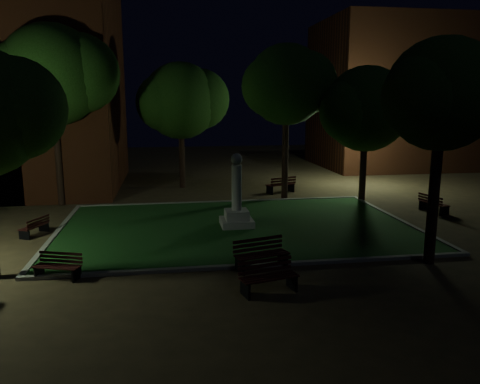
% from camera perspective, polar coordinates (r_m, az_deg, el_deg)
% --- Properties ---
extents(ground, '(80.00, 80.00, 0.00)m').
position_cam_1_polar(ground, '(18.80, 0.50, -5.92)').
color(ground, '#433520').
extents(lawn, '(15.00, 10.00, 0.08)m').
position_cam_1_polar(lawn, '(20.69, -0.41, -4.22)').
color(lawn, '#1A4618').
rests_on(lawn, ground).
extents(lawn_kerb, '(15.40, 10.40, 0.12)m').
position_cam_1_polar(lawn_kerb, '(20.69, -0.41, -4.16)').
color(lawn_kerb, slate).
rests_on(lawn_kerb, ground).
extents(monument, '(1.40, 1.40, 3.20)m').
position_cam_1_polar(monument, '(20.47, -0.41, -1.74)').
color(monument, gray).
rests_on(monument, lawn).
extents(building_far, '(16.00, 10.00, 12.00)m').
position_cam_1_polar(building_far, '(43.18, 20.50, 11.02)').
color(building_far, '#552614').
rests_on(building_far, ground).
extents(tree_north_er, '(5.45, 4.45, 8.60)m').
position_cam_1_polar(tree_north_er, '(26.48, 5.91, 12.87)').
color(tree_north_er, black).
rests_on(tree_north_er, ground).
extents(tree_ne, '(5.65, 4.61, 7.38)m').
position_cam_1_polar(tree_ne, '(26.49, 15.34, 9.74)').
color(tree_ne, black).
rests_on(tree_ne, ground).
extents(tree_se, '(4.50, 3.67, 7.53)m').
position_cam_1_polar(tree_se, '(16.69, 23.67, 10.81)').
color(tree_se, black).
rests_on(tree_se, ground).
extents(tree_nw, '(6.35, 5.18, 9.38)m').
position_cam_1_polar(tree_nw, '(26.36, -21.65, 13.11)').
color(tree_nw, black).
rests_on(tree_nw, ground).
extents(tree_far_north, '(5.86, 4.78, 7.89)m').
position_cam_1_polar(tree_far_north, '(29.98, -7.04, 10.96)').
color(tree_far_north, black).
rests_on(tree_far_north, ground).
extents(lamppost_nw, '(1.18, 0.28, 4.48)m').
position_cam_1_polar(lamppost_nw, '(29.69, -24.94, 5.46)').
color(lamppost_nw, black).
rests_on(lamppost_nw, ground).
extents(lamppost_ne, '(1.18, 0.28, 4.02)m').
position_cam_1_polar(lamppost_ne, '(31.81, 14.76, 5.92)').
color(lamppost_ne, black).
rests_on(lamppost_ne, ground).
extents(bench_near_left, '(1.92, 1.10, 1.00)m').
position_cam_1_polar(bench_near_left, '(15.63, 2.56, -7.67)').
color(bench_near_left, black).
rests_on(bench_near_left, ground).
extents(bench_near_right, '(1.80, 0.98, 0.94)m').
position_cam_1_polar(bench_near_right, '(13.82, 3.45, -10.36)').
color(bench_near_right, black).
rests_on(bench_near_right, ground).
extents(bench_west_near, '(1.54, 0.95, 0.80)m').
position_cam_1_polar(bench_west_near, '(15.89, -21.27, -8.48)').
color(bench_west_near, black).
rests_on(bench_west_near, ground).
extents(bench_left_side, '(0.99, 1.48, 0.77)m').
position_cam_1_polar(bench_left_side, '(21.14, -23.70, -3.93)').
color(bench_left_side, black).
rests_on(bench_left_side, ground).
extents(bench_right_side, '(0.88, 1.70, 0.89)m').
position_cam_1_polar(bench_right_side, '(25.31, 22.46, -1.36)').
color(bench_right_side, black).
rests_on(bench_right_side, ground).
extents(bench_far_side, '(1.92, 1.26, 1.00)m').
position_cam_1_polar(bench_far_side, '(28.43, 5.04, 0.82)').
color(bench_far_side, black).
rests_on(bench_far_side, ground).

